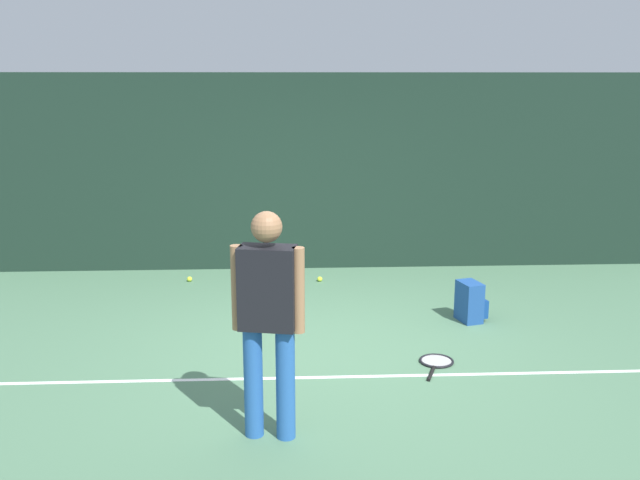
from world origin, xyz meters
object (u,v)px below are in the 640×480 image
at_px(backpack, 471,302).
at_px(tennis_player, 268,312).
at_px(tennis_ball_near_player, 190,279).
at_px(tennis_ball_mid_court, 320,279).
at_px(tennis_ball_by_fence, 268,300).
at_px(tennis_racket, 436,362).

bearing_deg(backpack, tennis_player, 122.91).
distance_m(tennis_ball_near_player, tennis_ball_mid_court, 1.70).
distance_m(backpack, tennis_ball_near_player, 3.67).
relative_size(backpack, tennis_ball_mid_court, 6.67).
height_order(tennis_player, tennis_ball_by_fence, tennis_player).
bearing_deg(tennis_racket, backpack, -7.31).
bearing_deg(tennis_player, tennis_ball_mid_court, -87.24).
xyz_separation_m(tennis_racket, tennis_ball_near_player, (-2.66, 2.80, 0.02)).
xyz_separation_m(tennis_player, tennis_ball_mid_court, (0.56, 3.98, -0.93)).
distance_m(tennis_ball_near_player, tennis_ball_by_fence, 1.39).
bearing_deg(tennis_racket, tennis_ball_mid_court, 40.45).
distance_m(tennis_racket, tennis_ball_mid_court, 2.88).
xyz_separation_m(tennis_player, tennis_racket, (1.51, 1.27, -0.95)).
bearing_deg(tennis_ball_by_fence, tennis_ball_near_player, 138.76).
distance_m(tennis_player, tennis_ball_near_player, 4.33).
distance_m(tennis_racket, backpack, 1.31).
xyz_separation_m(tennis_racket, tennis_ball_by_fence, (-1.61, 1.88, 0.02)).
distance_m(tennis_player, tennis_racket, 2.20).
bearing_deg(tennis_ball_near_player, tennis_player, -74.30).
xyz_separation_m(tennis_racket, tennis_ball_mid_court, (-0.96, 2.71, 0.02)).
height_order(tennis_racket, tennis_ball_mid_court, tennis_ball_mid_court).
height_order(tennis_player, backpack, tennis_player).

